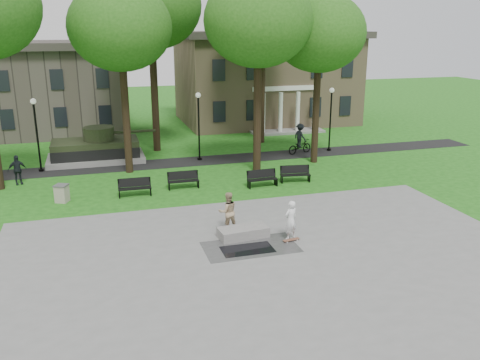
# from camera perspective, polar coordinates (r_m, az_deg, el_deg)

# --- Properties ---
(ground) EXTENTS (120.00, 120.00, 0.00)m
(ground) POSITION_cam_1_polar(r_m,az_deg,el_deg) (24.47, 0.30, -4.77)
(ground) COLOR #1B5413
(ground) RESTS_ON ground
(plaza) EXTENTS (22.00, 16.00, 0.02)m
(plaza) POSITION_cam_1_polar(r_m,az_deg,el_deg) (20.14, 4.43, -9.77)
(plaza) COLOR gray
(plaza) RESTS_ON ground
(footpath) EXTENTS (44.00, 2.60, 0.01)m
(footpath) POSITION_cam_1_polar(r_m,az_deg,el_deg) (35.58, -5.24, 2.10)
(footpath) COLOR black
(footpath) RESTS_ON ground
(building_right) EXTENTS (17.00, 12.00, 8.60)m
(building_right) POSITION_cam_1_polar(r_m,az_deg,el_deg) (50.78, 2.78, 11.54)
(building_right) COLOR #9E8460
(building_right) RESTS_ON ground
(building_left) EXTENTS (15.00, 10.00, 7.20)m
(building_left) POSITION_cam_1_polar(r_m,az_deg,el_deg) (48.80, -21.79, 9.29)
(building_left) COLOR #4C443D
(building_left) RESTS_ON ground
(tree_1) EXTENTS (6.20, 6.20, 11.63)m
(tree_1) POSITION_cam_1_polar(r_m,az_deg,el_deg) (32.36, -13.30, 16.31)
(tree_1) COLOR black
(tree_1) RESTS_ON ground
(tree_2) EXTENTS (6.60, 6.60, 12.16)m
(tree_2) POSITION_cam_1_polar(r_m,az_deg,el_deg) (31.91, 2.06, 17.37)
(tree_2) COLOR black
(tree_2) RESTS_ON ground
(tree_3) EXTENTS (6.00, 6.00, 11.19)m
(tree_3) POSITION_cam_1_polar(r_m,az_deg,el_deg) (34.50, 8.90, 15.96)
(tree_3) COLOR black
(tree_3) RESTS_ON ground
(tree_4) EXTENTS (7.20, 7.20, 13.50)m
(tree_4) POSITION_cam_1_polar(r_m,az_deg,el_deg) (38.09, -10.04, 18.67)
(tree_4) COLOR black
(tree_4) RESTS_ON ground
(tree_5) EXTENTS (6.40, 6.40, 12.44)m
(tree_5) POSITION_cam_1_polar(r_m,az_deg,el_deg) (40.45, 2.57, 17.75)
(tree_5) COLOR black
(tree_5) RESTS_ON ground
(lamp_left) EXTENTS (0.36, 0.36, 4.73)m
(lamp_left) POSITION_cam_1_polar(r_m,az_deg,el_deg) (34.83, -21.89, 5.34)
(lamp_left) COLOR black
(lamp_left) RESTS_ON ground
(lamp_mid) EXTENTS (0.36, 0.36, 4.73)m
(lamp_mid) POSITION_cam_1_polar(r_m,az_deg,el_deg) (35.36, -4.66, 6.65)
(lamp_mid) COLOR black
(lamp_mid) RESTS_ON ground
(lamp_right) EXTENTS (0.36, 0.36, 4.73)m
(lamp_right) POSITION_cam_1_polar(r_m,az_deg,el_deg) (38.61, 10.14, 7.31)
(lamp_right) COLOR black
(lamp_right) RESTS_ON ground
(tank_monument) EXTENTS (7.45, 3.40, 2.40)m
(tank_monument) POSITION_cam_1_polar(r_m,az_deg,el_deg) (36.71, -15.84, 3.36)
(tank_monument) COLOR gray
(tank_monument) RESTS_ON ground
(puddle) EXTENTS (2.20, 1.20, 0.00)m
(puddle) POSITION_cam_1_polar(r_m,az_deg,el_deg) (21.57, 0.84, -7.80)
(puddle) COLOR black
(puddle) RESTS_ON plaza
(concrete_block) EXTENTS (2.28, 1.19, 0.45)m
(concrete_block) POSITION_cam_1_polar(r_m,az_deg,el_deg) (22.70, 0.36, -5.88)
(concrete_block) COLOR gray
(concrete_block) RESTS_ON plaza
(skateboard) EXTENTS (0.80, 0.32, 0.07)m
(skateboard) POSITION_cam_1_polar(r_m,az_deg,el_deg) (22.47, 5.78, -6.74)
(skateboard) COLOR brown
(skateboard) RESTS_ON plaza
(skateboarder) EXTENTS (0.75, 0.61, 1.77)m
(skateboarder) POSITION_cam_1_polar(r_m,az_deg,el_deg) (22.37, 5.71, -4.49)
(skateboarder) COLOR white
(skateboarder) RESTS_ON plaza
(friend_watching) EXTENTS (0.92, 0.73, 1.83)m
(friend_watching) POSITION_cam_1_polar(r_m,az_deg,el_deg) (23.19, -1.37, -3.54)
(friend_watching) COLOR tan
(friend_watching) RESTS_ON plaza
(pedestrian_walker) EXTENTS (1.13, 0.73, 1.79)m
(pedestrian_walker) POSITION_cam_1_polar(r_m,az_deg,el_deg) (32.79, -23.74, 1.05)
(pedestrian_walker) COLOR black
(pedestrian_walker) RESTS_ON ground
(cyclist) EXTENTS (2.16, 1.30, 2.24)m
(cyclist) POSITION_cam_1_polar(r_m,az_deg,el_deg) (37.74, 6.74, 4.33)
(cyclist) COLOR black
(cyclist) RESTS_ON ground
(park_bench_0) EXTENTS (1.81, 0.57, 1.00)m
(park_bench_0) POSITION_cam_1_polar(r_m,az_deg,el_deg) (28.67, -11.75, -0.75)
(park_bench_0) COLOR black
(park_bench_0) RESTS_ON ground
(park_bench_1) EXTENTS (1.80, 0.54, 1.00)m
(park_bench_1) POSITION_cam_1_polar(r_m,az_deg,el_deg) (29.59, -6.40, 0.06)
(park_bench_1) COLOR black
(park_bench_1) RESTS_ON ground
(park_bench_2) EXTENTS (1.82, 0.62, 1.00)m
(park_bench_2) POSITION_cam_1_polar(r_m,az_deg,el_deg) (29.75, 2.49, 0.24)
(park_bench_2) COLOR black
(park_bench_2) RESTS_ON ground
(park_bench_3) EXTENTS (1.84, 0.75, 1.00)m
(park_bench_3) POSITION_cam_1_polar(r_m,az_deg,el_deg) (30.81, 6.18, 0.75)
(park_bench_3) COLOR black
(park_bench_3) RESTS_ON ground
(trash_bin) EXTENTS (0.88, 0.88, 0.96)m
(trash_bin) POSITION_cam_1_polar(r_m,az_deg,el_deg) (28.74, -19.38, -1.41)
(trash_bin) COLOR #A09A84
(trash_bin) RESTS_ON ground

